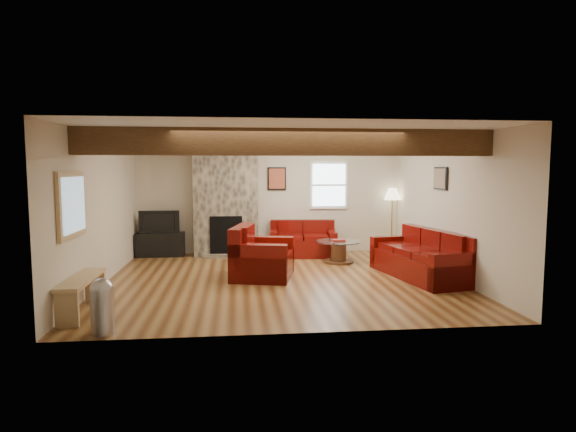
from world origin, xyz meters
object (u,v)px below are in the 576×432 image
(sofa_three, at_px, (421,254))
(floor_lamp, at_px, (392,197))
(loveseat, at_px, (303,239))
(armchair_red, at_px, (263,252))
(tv_cabinet, at_px, (160,244))
(coffee_table, at_px, (338,252))
(television, at_px, (160,222))

(sofa_three, bearing_deg, floor_lamp, 161.77)
(loveseat, height_order, armchair_red, armchair_red)
(loveseat, bearing_deg, sofa_three, -46.53)
(tv_cabinet, bearing_deg, coffee_table, -16.64)
(sofa_three, relative_size, floor_lamp, 1.46)
(sofa_three, relative_size, tv_cabinet, 2.08)
(sofa_three, bearing_deg, coffee_table, -152.88)
(tv_cabinet, relative_size, television, 1.19)
(loveseat, relative_size, tv_cabinet, 1.40)
(sofa_three, bearing_deg, television, -129.02)
(sofa_three, height_order, television, television)
(sofa_three, bearing_deg, tv_cabinet, -129.02)
(coffee_table, xyz_separation_m, floor_lamp, (1.49, 1.11, 1.04))
(armchair_red, distance_m, floor_lamp, 3.96)
(coffee_table, xyz_separation_m, tv_cabinet, (-3.76, 1.12, 0.03))
(tv_cabinet, height_order, television, television)
(armchair_red, height_order, television, television)
(coffee_table, height_order, television, television)
(sofa_three, xyz_separation_m, tv_cabinet, (-4.93, 2.60, -0.16))
(sofa_three, height_order, loveseat, sofa_three)
(tv_cabinet, bearing_deg, television, 0.00)
(loveseat, xyz_separation_m, television, (-3.14, 0.30, 0.38))
(loveseat, relative_size, floor_lamp, 0.98)
(television, bearing_deg, tv_cabinet, 0.00)
(sofa_three, height_order, tv_cabinet, sofa_three)
(coffee_table, distance_m, television, 3.96)
(loveseat, xyz_separation_m, tv_cabinet, (-3.14, 0.30, -0.13))
(loveseat, height_order, floor_lamp, floor_lamp)
(sofa_three, height_order, floor_lamp, floor_lamp)
(armchair_red, bearing_deg, television, 55.49)
(loveseat, bearing_deg, tv_cabinet, -179.91)
(tv_cabinet, bearing_deg, loveseat, -5.46)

